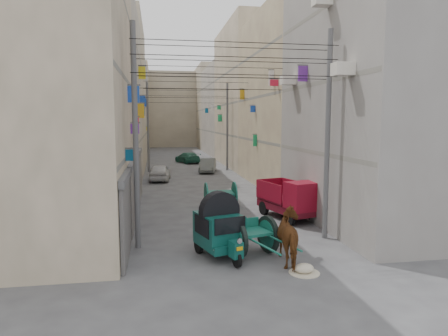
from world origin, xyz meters
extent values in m
plane|color=#424245|center=(0.00, 0.00, 0.00)|extent=(140.00, 140.00, 0.00)
cube|color=beige|center=(-8.00, 8.00, 6.50)|extent=(8.00, 10.00, 13.00)
cube|color=slate|center=(-4.12, 8.00, 3.20)|extent=(0.25, 9.80, 0.18)
cube|color=slate|center=(-4.12, 8.00, 6.20)|extent=(0.25, 9.80, 0.18)
cube|color=slate|center=(-4.12, 8.00, 9.20)|extent=(0.25, 9.80, 0.18)
cube|color=#B0A797|center=(-8.00, 19.00, 6.00)|extent=(8.00, 12.00, 12.00)
cube|color=slate|center=(-4.12, 19.00, 3.20)|extent=(0.25, 11.76, 0.18)
cube|color=slate|center=(-4.12, 19.00, 6.20)|extent=(0.25, 11.76, 0.18)
cube|color=slate|center=(-4.12, 19.00, 9.20)|extent=(0.25, 11.76, 0.18)
cube|color=#B6A98F|center=(-8.00, 32.00, 7.00)|extent=(8.00, 14.00, 14.00)
cube|color=slate|center=(-4.12, 32.00, 3.20)|extent=(0.25, 13.72, 0.18)
cube|color=slate|center=(-4.12, 32.00, 6.20)|extent=(0.25, 13.72, 0.18)
cube|color=slate|center=(-4.12, 32.00, 9.20)|extent=(0.25, 13.72, 0.18)
cube|color=gray|center=(-8.00, 46.00, 5.90)|extent=(8.00, 14.00, 11.80)
cube|color=slate|center=(-4.12, 46.00, 3.20)|extent=(0.25, 13.72, 0.18)
cube|color=slate|center=(-4.12, 46.00, 6.20)|extent=(0.25, 13.72, 0.18)
cube|color=slate|center=(-4.12, 46.00, 9.20)|extent=(0.25, 13.72, 0.18)
cube|color=tan|center=(-8.00, 59.00, 6.75)|extent=(8.00, 12.00, 13.50)
cube|color=slate|center=(-4.12, 59.00, 3.20)|extent=(0.25, 11.76, 0.18)
cube|color=slate|center=(-4.12, 59.00, 6.20)|extent=(0.25, 11.76, 0.18)
cube|color=slate|center=(-4.12, 59.00, 9.20)|extent=(0.25, 11.76, 0.18)
cube|color=gray|center=(8.00, 8.00, 6.50)|extent=(8.00, 10.00, 13.00)
cube|color=slate|center=(4.12, 8.00, 3.20)|extent=(0.25, 9.80, 0.18)
cube|color=slate|center=(4.12, 8.00, 6.20)|extent=(0.25, 9.80, 0.18)
cube|color=slate|center=(4.12, 8.00, 9.20)|extent=(0.25, 9.80, 0.18)
cube|color=tan|center=(8.00, 19.00, 6.00)|extent=(8.00, 12.00, 12.00)
cube|color=slate|center=(4.12, 19.00, 3.20)|extent=(0.25, 11.76, 0.18)
cube|color=slate|center=(4.12, 19.00, 6.20)|extent=(0.25, 11.76, 0.18)
cube|color=slate|center=(4.12, 19.00, 9.20)|extent=(0.25, 11.76, 0.18)
cube|color=beige|center=(8.00, 32.00, 7.00)|extent=(8.00, 14.00, 14.00)
cube|color=slate|center=(4.12, 32.00, 3.20)|extent=(0.25, 13.72, 0.18)
cube|color=slate|center=(4.12, 32.00, 6.20)|extent=(0.25, 13.72, 0.18)
cube|color=slate|center=(4.12, 32.00, 9.20)|extent=(0.25, 13.72, 0.18)
cube|color=#B0A797|center=(8.00, 46.00, 5.90)|extent=(8.00, 14.00, 11.80)
cube|color=slate|center=(4.12, 46.00, 3.20)|extent=(0.25, 13.72, 0.18)
cube|color=slate|center=(4.12, 46.00, 6.20)|extent=(0.25, 13.72, 0.18)
cube|color=slate|center=(4.12, 46.00, 9.20)|extent=(0.25, 13.72, 0.18)
cube|color=#B6A98F|center=(8.00, 59.00, 6.75)|extent=(8.00, 12.00, 13.50)
cube|color=slate|center=(4.12, 59.00, 3.20)|extent=(0.25, 11.76, 0.18)
cube|color=slate|center=(4.12, 59.00, 6.20)|extent=(0.25, 11.76, 0.18)
cube|color=slate|center=(4.12, 59.00, 9.20)|extent=(0.25, 11.76, 0.18)
cube|color=#B6A98F|center=(0.00, 66.00, 6.50)|extent=(22.00, 10.00, 13.00)
cube|color=#535358|center=(-3.92, 4.80, 1.30)|extent=(0.12, 3.00, 2.60)
cube|color=#535356|center=(-3.90, 4.80, 2.75)|extent=(0.18, 3.20, 0.25)
cube|color=#535358|center=(-3.92, 8.50, 1.30)|extent=(0.12, 3.00, 2.60)
cube|color=#535356|center=(-3.90, 8.50, 2.75)|extent=(0.18, 3.20, 0.25)
cube|color=#535358|center=(-3.92, 12.20, 1.30)|extent=(0.12, 3.00, 2.60)
cube|color=#535356|center=(-3.90, 12.20, 2.75)|extent=(0.18, 3.20, 0.25)
cube|color=#535358|center=(-3.92, 16.00, 1.30)|extent=(0.12, 3.00, 2.60)
cube|color=#535356|center=(-3.90, 16.00, 2.75)|extent=(0.18, 3.20, 0.25)
cube|color=#1C9C58|center=(3.81, 34.28, 5.98)|extent=(0.38, 0.08, 0.41)
cube|color=gold|center=(-3.86, 41.61, 3.62)|extent=(0.27, 0.08, 0.71)
cube|color=#0C598A|center=(-3.78, 6.43, 3.35)|extent=(0.44, 0.08, 0.42)
cube|color=gold|center=(-3.77, 15.80, 5.17)|extent=(0.45, 0.08, 0.84)
cube|color=#0C598A|center=(3.79, 44.88, 5.91)|extent=(0.41, 0.08, 0.59)
cube|color=#692998|center=(-3.81, 9.76, 4.24)|extent=(0.38, 0.08, 0.44)
cube|color=#1C9C58|center=(3.78, 33.54, 4.85)|extent=(0.43, 0.08, 0.72)
cube|color=silver|center=(3.86, 39.62, 6.25)|extent=(0.28, 0.08, 0.44)
cube|color=gold|center=(-3.76, 20.00, 7.85)|extent=(0.48, 0.08, 0.84)
cube|color=gold|center=(-3.85, 38.07, 3.67)|extent=(0.31, 0.08, 0.44)
cube|color=blue|center=(3.82, 19.02, 5.41)|extent=(0.35, 0.08, 0.45)
cube|color=gold|center=(3.83, 22.65, 6.65)|extent=(0.34, 0.08, 0.79)
cube|color=red|center=(-3.86, 12.02, 4.50)|extent=(0.28, 0.08, 0.52)
cube|color=blue|center=(-3.86, 29.62, 6.26)|extent=(0.28, 0.08, 0.74)
cube|color=#1C9C58|center=(3.87, 18.51, 3.22)|extent=(0.26, 0.08, 0.80)
cube|color=#692998|center=(3.83, 9.37, 6.69)|extent=(0.34, 0.08, 0.55)
cube|color=blue|center=(-3.76, 8.55, 5.67)|extent=(0.47, 0.08, 0.67)
cube|color=blue|center=(-3.80, 21.15, 6.14)|extent=(0.40, 0.08, 0.47)
cube|color=#0C598A|center=(-3.84, 21.66, 5.24)|extent=(0.32, 0.08, 0.55)
cube|color=red|center=(3.76, 13.74, 6.73)|extent=(0.47, 0.08, 0.35)
cube|color=silver|center=(3.84, 14.58, 7.07)|extent=(0.32, 0.08, 0.89)
cube|color=#692998|center=(3.78, 9.29, 6.73)|extent=(0.44, 0.08, 0.69)
cube|color=silver|center=(-4.06, 6.00, 3.00)|extent=(0.10, 3.20, 0.80)
cube|color=red|center=(-4.06, 15.00, 3.00)|extent=(0.10, 3.20, 0.80)
cube|color=gold|center=(-4.06, 27.00, 3.00)|extent=(0.10, 3.20, 0.80)
cube|color=blue|center=(-4.06, 39.00, 3.00)|extent=(0.10, 3.20, 0.80)
cube|color=gold|center=(4.06, 6.00, 3.00)|extent=(0.10, 3.20, 0.80)
cube|color=blue|center=(4.06, 15.00, 3.00)|extent=(0.10, 3.20, 0.80)
cube|color=silver|center=(4.06, 27.00, 3.00)|extent=(0.10, 3.20, 0.80)
cube|color=#692998|center=(4.06, 39.00, 3.00)|extent=(0.10, 3.20, 0.80)
cube|color=silver|center=(3.65, 5.00, 6.40)|extent=(0.70, 0.55, 0.45)
cube|color=silver|center=(3.65, 11.00, 6.60)|extent=(0.70, 0.55, 0.45)
cube|color=silver|center=(3.65, 7.00, 9.30)|extent=(0.70, 0.55, 0.45)
cylinder|color=#535356|center=(-3.60, 6.00, 4.00)|extent=(0.20, 0.20, 8.00)
cylinder|color=#535356|center=(3.60, 6.00, 4.00)|extent=(0.20, 0.20, 8.00)
cylinder|color=#535356|center=(-3.60, 28.00, 4.00)|extent=(0.20, 0.20, 8.00)
cylinder|color=#535356|center=(3.60, 28.00, 4.00)|extent=(0.20, 0.20, 8.00)
cylinder|color=black|center=(0.00, 5.50, 6.20)|extent=(7.40, 0.02, 0.02)
cylinder|color=black|center=(0.00, 5.50, 6.80)|extent=(7.40, 0.02, 0.02)
cylinder|color=black|center=(0.00, 5.50, 7.30)|extent=(7.40, 0.02, 0.02)
cylinder|color=black|center=(0.00, 6.50, 6.20)|extent=(7.40, 0.02, 0.02)
cylinder|color=black|center=(0.00, 6.50, 6.80)|extent=(7.40, 0.02, 0.02)
cylinder|color=black|center=(0.00, 6.50, 7.30)|extent=(7.40, 0.02, 0.02)
cylinder|color=black|center=(0.00, 12.00, 6.20)|extent=(7.40, 0.02, 0.02)
cylinder|color=black|center=(0.00, 12.00, 6.80)|extent=(7.40, 0.02, 0.02)
cylinder|color=black|center=(0.00, 12.00, 7.30)|extent=(7.40, 0.02, 0.02)
cylinder|color=black|center=(0.00, 20.00, 6.20)|extent=(7.40, 0.02, 0.02)
cylinder|color=black|center=(0.00, 20.00, 6.80)|extent=(7.40, 0.02, 0.02)
cylinder|color=black|center=(0.00, 20.00, 7.30)|extent=(7.40, 0.02, 0.02)
cylinder|color=black|center=(0.00, 28.00, 6.20)|extent=(7.40, 0.02, 0.02)
cylinder|color=black|center=(0.00, 28.00, 6.80)|extent=(7.40, 0.02, 0.02)
cylinder|color=black|center=(0.00, 28.00, 7.30)|extent=(7.40, 0.02, 0.02)
cylinder|color=black|center=(-0.45, 3.43, 0.27)|extent=(0.27, 0.55, 0.54)
cylinder|color=black|center=(-1.49, 5.01, 0.27)|extent=(0.27, 0.55, 0.54)
cylinder|color=black|center=(-0.48, 5.32, 0.27)|extent=(0.27, 0.55, 0.54)
cube|color=#0B413A|center=(-0.82, 4.62, 0.46)|extent=(1.68, 2.09, 0.27)
cube|color=#0B413A|center=(-0.47, 3.48, 0.57)|extent=(0.45, 0.51, 0.53)
cylinder|color=silver|center=(-0.40, 3.27, 0.91)|extent=(0.18, 0.10, 0.17)
cube|color=#CF960B|center=(-0.40, 3.25, 0.67)|extent=(0.21, 0.09, 0.11)
cube|color=#0B413A|center=(-0.83, 4.67, 1.00)|extent=(1.67, 1.92, 0.91)
cube|color=black|center=(-0.59, 3.87, 1.24)|extent=(1.07, 0.38, 0.53)
cube|color=black|center=(-1.44, 4.48, 1.10)|extent=(0.37, 1.11, 0.62)
cube|color=black|center=(-0.23, 4.85, 1.10)|extent=(0.37, 1.11, 0.62)
cube|color=silver|center=(-0.58, 3.84, 0.53)|extent=(1.16, 0.40, 0.06)
cylinder|color=black|center=(-0.26, 4.33, 0.65)|extent=(0.51, 1.29, 1.31)
cylinder|color=#145B4B|center=(-0.26, 4.33, 0.65)|extent=(0.45, 1.02, 1.02)
cylinder|color=#535356|center=(-0.26, 4.33, 0.65)|extent=(0.25, 0.22, 0.17)
cylinder|color=black|center=(0.90, 4.67, 0.65)|extent=(0.51, 1.29, 1.31)
cylinder|color=#145B4B|center=(0.90, 4.67, 0.65)|extent=(0.45, 1.02, 1.02)
cylinder|color=#535356|center=(0.90, 4.67, 0.65)|extent=(0.25, 0.22, 0.17)
cylinder|color=#535356|center=(0.32, 4.50, 0.65)|extent=(1.23, 0.43, 0.07)
cube|color=#145B4B|center=(0.32, 4.50, 0.82)|extent=(1.23, 1.27, 0.09)
cube|color=#145B4B|center=(0.19, 4.95, 1.03)|extent=(0.96, 0.35, 0.33)
cylinder|color=#145B4B|center=(0.30, 3.27, 0.75)|extent=(0.68, 2.08, 0.07)
cylinder|color=#145B4B|center=(1.01, 3.49, 0.75)|extent=(0.68, 2.08, 0.07)
cylinder|color=black|center=(2.87, 8.04, 0.33)|extent=(0.36, 0.69, 0.67)
cylinder|color=black|center=(2.27, 10.18, 0.33)|extent=(0.36, 0.69, 0.67)
cylinder|color=black|center=(4.13, 8.40, 0.33)|extent=(0.36, 0.69, 0.67)
cylinder|color=black|center=(3.53, 10.54, 0.33)|extent=(0.36, 0.69, 0.67)
cube|color=#530B17|center=(3.20, 9.29, 0.56)|extent=(2.32, 3.61, 0.35)
cube|color=maroon|center=(3.52, 8.17, 1.26)|extent=(1.70, 1.42, 1.26)
cube|color=black|center=(3.65, 7.72, 1.36)|extent=(1.28, 0.42, 0.56)
cube|color=#530B17|center=(3.05, 9.83, 0.83)|extent=(2.06, 2.55, 0.12)
cube|color=maroon|center=(2.34, 9.63, 1.26)|extent=(0.66, 2.15, 0.86)
cube|color=maroon|center=(3.76, 10.03, 1.26)|extent=(0.66, 2.15, 0.86)
cube|color=maroon|center=(2.75, 10.88, 1.26)|extent=(1.47, 0.47, 0.86)
cylinder|color=#145B4B|center=(-0.37, 11.92, 0.70)|extent=(0.09, 1.40, 1.40)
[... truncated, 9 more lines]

